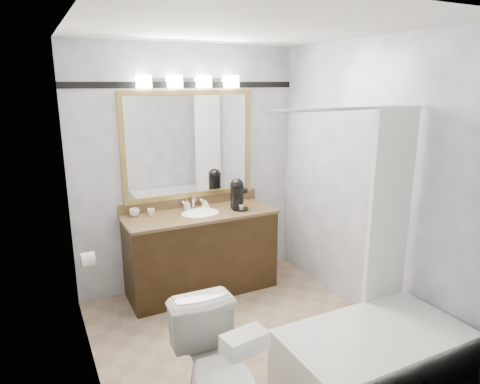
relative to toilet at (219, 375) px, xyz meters
name	(u,v)px	position (x,y,z in m)	size (l,w,h in m)	color
room	(247,198)	(0.59, 0.78, 0.86)	(2.42, 2.62, 2.52)	tan
vanity	(201,250)	(0.59, 1.79, 0.05)	(1.53, 0.58, 0.97)	black
mirror	(189,145)	(0.59, 2.06, 1.11)	(1.40, 0.04, 1.10)	#A9904C
vanity_light_bar	(189,81)	(0.59, 2.00, 1.74)	(1.02, 0.14, 0.12)	silver
accent_stripe	(187,85)	(0.59, 2.07, 1.71)	(2.40, 0.01, 0.06)	black
bathtub	(374,351)	(1.15, -0.12, -0.11)	(1.30, 0.75, 1.96)	white
tp_roll	(88,259)	(-0.55, 1.44, 0.31)	(0.12, 0.12, 0.11)	white
toilet	(219,375)	(0.00, 0.00, 0.00)	(0.44, 0.76, 0.78)	white
tissue_box	(245,342)	(0.00, -0.34, 0.44)	(0.24, 0.13, 0.10)	white
coffee_maker	(237,193)	(0.99, 1.76, 0.62)	(0.17, 0.21, 0.32)	black
cup_left	(134,212)	(-0.02, 1.98, 0.50)	(0.10, 0.10, 0.08)	white
cup_right	(151,212)	(0.13, 1.93, 0.49)	(0.07, 0.07, 0.07)	white
soap_bottle_a	(187,205)	(0.51, 1.96, 0.51)	(0.05, 0.05, 0.10)	white
soap_bottle_b	(206,204)	(0.71, 1.94, 0.50)	(0.06, 0.06, 0.08)	white
soap_bar	(205,207)	(0.70, 1.91, 0.47)	(0.08, 0.05, 0.02)	beige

